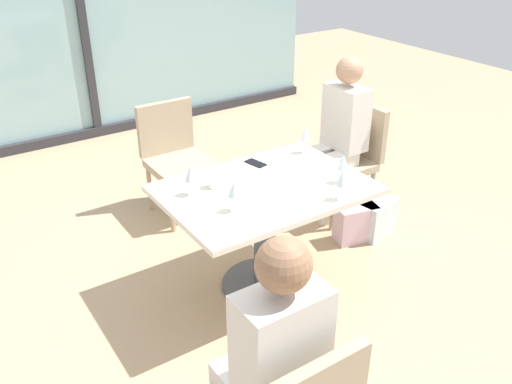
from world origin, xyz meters
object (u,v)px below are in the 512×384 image
object	(u,v)px
handbag_0	(356,223)
handbag_2	(378,218)
person_far_right	(339,132)
wine_glass_2	(343,163)
wine_glass_0	(191,174)
coffee_cup	(214,180)
wine_glass_1	(342,179)
wine_glass_4	(234,189)
cell_phone_on_table	(256,163)
chair_near_window	(175,153)
dining_table_main	(265,214)
chair_far_right	(348,153)
person_front_left	(271,356)
wine_glass_3	(306,134)

from	to	relation	value
handbag_0	handbag_2	distance (m)	0.19
person_far_right	wine_glass_2	xyz separation A→B (m)	(-0.60, -0.70, 0.16)
wine_glass_0	coffee_cup	xyz separation A→B (m)	(0.15, 0.01, -0.09)
wine_glass_1	handbag_2	distance (m)	1.15
wine_glass_4	handbag_0	size ratio (longest dim) A/B	0.62
wine_glass_4	cell_phone_on_table	distance (m)	0.64
wine_glass_2	handbag_2	bearing A→B (deg)	21.78
person_far_right	chair_near_window	bearing A→B (deg)	143.47
dining_table_main	wine_glass_2	xyz separation A→B (m)	(0.42, -0.21, 0.32)
wine_glass_4	coffee_cup	world-z (taller)	wine_glass_4
chair_far_right	wine_glass_0	world-z (taller)	wine_glass_0
dining_table_main	chair_far_right	size ratio (longest dim) A/B	1.40
chair_far_right	wine_glass_0	xyz separation A→B (m)	(-1.53, -0.33, 0.37)
wine_glass_1	handbag_2	size ratio (longest dim) A/B	0.62
chair_near_window	coffee_cup	bearing A→B (deg)	-103.44
person_front_left	coffee_cup	distance (m)	1.39
person_front_left	wine_glass_4	distance (m)	1.10
wine_glass_0	wine_glass_1	bearing A→B (deg)	-37.50
wine_glass_3	handbag_2	world-z (taller)	wine_glass_3
person_front_left	wine_glass_2	distance (m)	1.50
person_far_right	wine_glass_2	world-z (taller)	person_far_right
chair_near_window	person_front_left	xyz separation A→B (m)	(-0.75, -2.37, 0.20)
chair_near_window	wine_glass_1	bearing A→B (deg)	-80.47
person_front_left	cell_phone_on_table	bearing A→B (deg)	58.35
person_front_left	wine_glass_4	xyz separation A→B (m)	(0.45, 0.99, 0.16)
wine_glass_0	wine_glass_1	xyz separation A→B (m)	(0.68, -0.52, 0.00)
wine_glass_1	wine_glass_2	world-z (taller)	same
cell_phone_on_table	wine_glass_0	bearing A→B (deg)	-176.49
handbag_2	wine_glass_3	bearing A→B (deg)	148.08
chair_far_right	wine_glass_3	bearing A→B (deg)	-160.23
chair_near_window	wine_glass_1	size ratio (longest dim) A/B	4.70
chair_near_window	handbag_2	distance (m)	1.64
wine_glass_3	cell_phone_on_table	distance (m)	0.40
wine_glass_0	dining_table_main	bearing A→B (deg)	-20.66
chair_far_right	wine_glass_1	bearing A→B (deg)	-134.86
person_far_right	handbag_2	distance (m)	0.71
dining_table_main	person_front_left	size ratio (longest dim) A/B	0.97
handbag_2	cell_phone_on_table	bearing A→B (deg)	154.53
chair_near_window	wine_glass_3	xyz separation A→B (m)	(0.51, -0.97, 0.37)
chair_near_window	wine_glass_1	world-z (taller)	wine_glass_1
coffee_cup	cell_phone_on_table	distance (m)	0.42
wine_glass_0	wine_glass_1	size ratio (longest dim) A/B	1.00
dining_table_main	cell_phone_on_table	xyz separation A→B (m)	(0.13, 0.30, 0.20)
coffee_cup	person_far_right	bearing A→B (deg)	14.34
wine_glass_4	handbag_2	bearing A→B (deg)	8.02
chair_far_right	wine_glass_4	xyz separation A→B (m)	(-1.43, -0.63, 0.37)
person_front_left	handbag_0	bearing A→B (deg)	36.75
wine_glass_2	chair_near_window	bearing A→B (deg)	106.09
wine_glass_4	cell_phone_on_table	world-z (taller)	wine_glass_4
wine_glass_0	handbag_2	distance (m)	1.65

